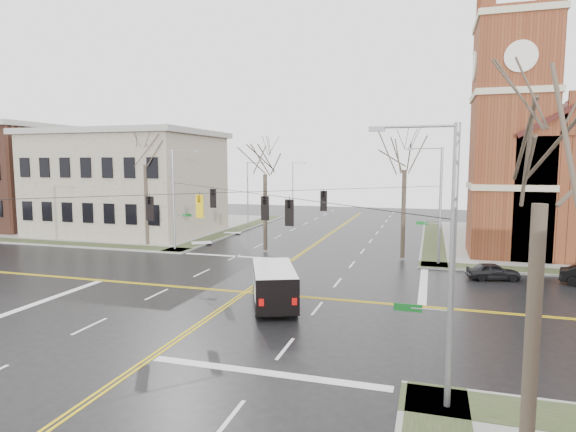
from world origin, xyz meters
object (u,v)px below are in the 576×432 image
(signal_pole_se, at_px, (446,259))
(cargo_van, at_px, (274,282))
(signal_pole_ne, at_px, (438,202))
(tree_se, at_px, (541,184))
(streetlight_north_a, at_px, (249,192))
(tree_ne, at_px, (405,164))
(tree_nw_near, at_px, (265,169))
(tree_nw_far, at_px, (145,159))
(parked_car_a, at_px, (493,271))
(streetlight_north_b, at_px, (294,185))
(signal_pole_nw, at_px, (175,196))

(signal_pole_se, xyz_separation_m, cargo_van, (-8.83, 9.51, -3.67))
(signal_pole_ne, xyz_separation_m, tree_se, (1.94, -26.05, 2.48))
(streetlight_north_a, height_order, tree_ne, tree_ne)
(tree_nw_near, bearing_deg, streetlight_north_a, 116.39)
(cargo_van, height_order, tree_nw_far, tree_nw_far)
(cargo_van, bearing_deg, parked_car_a, 15.82)
(streetlight_north_b, relative_size, tree_ne, 0.74)
(signal_pole_nw, relative_size, cargo_van, 1.48)
(cargo_van, relative_size, tree_ne, 0.56)
(streetlight_north_a, height_order, parked_car_a, streetlight_north_a)
(tree_nw_far, relative_size, tree_ne, 1.06)
(parked_car_a, relative_size, tree_nw_near, 0.34)
(tree_ne, bearing_deg, streetlight_north_b, 119.08)
(tree_se, bearing_deg, streetlight_north_a, 119.34)
(signal_pole_ne, distance_m, cargo_van, 16.54)
(streetlight_north_a, bearing_deg, signal_pole_se, -60.91)
(signal_pole_se, relative_size, tree_ne, 0.83)
(signal_pole_ne, relative_size, streetlight_north_a, 1.12)
(parked_car_a, bearing_deg, tree_nw_near, 60.74)
(tree_nw_far, distance_m, tree_ne, 23.96)
(signal_pole_nw, bearing_deg, tree_nw_far, 159.42)
(streetlight_north_b, distance_m, cargo_van, 51.79)
(signal_pole_ne, relative_size, tree_nw_near, 0.88)
(signal_pole_nw, distance_m, signal_pole_se, 32.28)
(streetlight_north_a, relative_size, tree_nw_near, 0.78)
(tree_ne, bearing_deg, streetlight_north_a, 142.66)
(streetlight_north_a, distance_m, tree_nw_far, 16.17)
(signal_pole_nw, distance_m, cargo_van, 19.65)
(signal_pole_se, distance_m, cargo_van, 13.49)
(streetlight_north_a, relative_size, tree_nw_far, 0.70)
(streetlight_north_a, bearing_deg, tree_se, -60.66)
(signal_pole_nw, relative_size, signal_pole_se, 1.00)
(cargo_van, bearing_deg, tree_se, -71.66)
(cargo_van, bearing_deg, streetlight_north_b, 82.45)
(tree_nw_near, bearing_deg, signal_pole_se, -59.38)
(cargo_van, distance_m, tree_se, 17.66)
(parked_car_a, xyz_separation_m, tree_nw_near, (-18.39, 5.49, 6.84))
(parked_car_a, height_order, tree_se, tree_se)
(tree_nw_far, xyz_separation_m, tree_se, (28.55, -27.54, -0.87))
(signal_pole_nw, xyz_separation_m, signal_pole_se, (22.64, -23.00, 0.00))
(tree_nw_near, distance_m, tree_se, 32.46)
(streetlight_north_b, distance_m, parked_car_a, 47.82)
(signal_pole_se, height_order, parked_car_a, signal_pole_se)
(signal_pole_nw, height_order, tree_nw_far, tree_nw_far)
(signal_pole_se, bearing_deg, parked_car_a, 79.17)
(streetlight_north_b, height_order, tree_nw_far, tree_nw_far)
(signal_pole_ne, height_order, parked_car_a, signal_pole_ne)
(streetlight_north_a, xyz_separation_m, tree_se, (23.92, -42.55, 2.96))
(streetlight_north_a, distance_m, parked_car_a, 32.87)
(signal_pole_nw, distance_m, tree_ne, 20.28)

